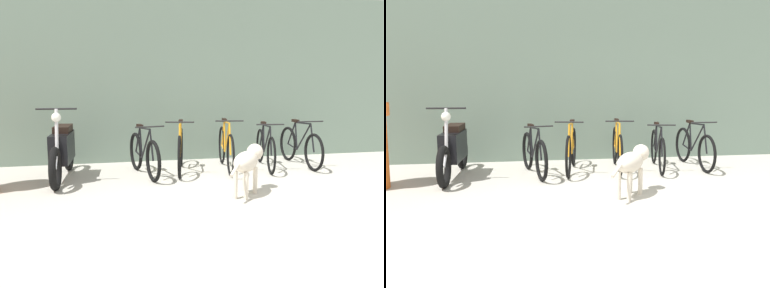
{
  "view_description": "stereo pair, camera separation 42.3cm",
  "coord_description": "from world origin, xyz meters",
  "views": [
    {
      "loc": [
        -2.21,
        -4.79,
        1.62
      ],
      "look_at": [
        -0.85,
        1.34,
        0.65
      ],
      "focal_mm": 42.0,
      "sensor_mm": 36.0,
      "label": 1
    },
    {
      "loc": [
        -1.79,
        -4.87,
        1.62
      ],
      "look_at": [
        -0.85,
        1.34,
        0.65
      ],
      "focal_mm": 42.0,
      "sensor_mm": 36.0,
      "label": 2
    }
  ],
  "objects": [
    {
      "name": "bicycle_4",
      "position": [
        1.41,
        2.57,
        0.34
      ],
      "size": [
        0.46,
        1.65,
        0.84
      ],
      "rotation": [
        0.0,
        0.0,
        -1.55
      ],
      "color": "black",
      "rests_on": "ground"
    },
    {
      "name": "shop_wall_back",
      "position": [
        0.0,
        3.65,
        1.55
      ],
      "size": [
        8.42,
        0.2,
        3.1
      ],
      "color": "slate",
      "rests_on": "ground"
    },
    {
      "name": "bicycle_1",
      "position": [
        -0.79,
        2.52,
        0.37
      ],
      "size": [
        0.51,
        1.67,
        0.89
      ],
      "rotation": [
        0.0,
        0.0,
        -1.79
      ],
      "color": "black",
      "rests_on": "ground"
    },
    {
      "name": "ground_plane",
      "position": [
        0.0,
        0.0,
        0.0
      ],
      "size": [
        60.0,
        60.0,
        0.0
      ],
      "primitive_type": "plane",
      "color": "#B7B2A5"
    },
    {
      "name": "bicycle_0",
      "position": [
        -1.42,
        2.35,
        0.34
      ],
      "size": [
        0.46,
        1.58,
        0.84
      ],
      "rotation": [
        0.0,
        0.0,
        -1.39
      ],
      "color": "black",
      "rests_on": "ground"
    },
    {
      "name": "stray_dog",
      "position": [
        -0.19,
        0.86,
        0.46
      ],
      "size": [
        0.75,
        0.91,
        0.66
      ],
      "rotation": [
        0.0,
        0.0,
        0.91
      ],
      "color": "beige",
      "rests_on": "ground"
    },
    {
      "name": "bicycle_3",
      "position": [
        0.72,
        2.5,
        0.34
      ],
      "size": [
        0.48,
        1.66,
        0.82
      ],
      "rotation": [
        0.0,
        0.0,
        -1.76
      ],
      "color": "black",
      "rests_on": "ground"
    },
    {
      "name": "motorcycle",
      "position": [
        -2.69,
        2.34,
        0.46
      ],
      "size": [
        0.58,
        2.0,
        1.15
      ],
      "rotation": [
        0.0,
        0.0,
        -1.66
      ],
      "color": "black",
      "rests_on": "ground"
    },
    {
      "name": "bicycle_2",
      "position": [
        0.01,
        2.53,
        0.37
      ],
      "size": [
        0.46,
        1.73,
        0.89
      ],
      "rotation": [
        0.0,
        0.0,
        -1.72
      ],
      "color": "black",
      "rests_on": "ground"
    }
  ]
}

